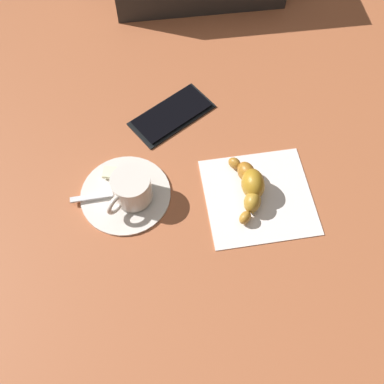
{
  "coord_description": "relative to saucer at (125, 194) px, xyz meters",
  "views": [
    {
      "loc": [
        -0.04,
        -0.34,
        0.64
      ],
      "look_at": [
        0.01,
        0.01,
        0.01
      ],
      "focal_mm": 42.35,
      "sensor_mm": 36.0,
      "label": 1
    }
  ],
  "objects": [
    {
      "name": "croissant",
      "position": [
        0.2,
        -0.02,
        0.02
      ],
      "size": [
        0.05,
        0.13,
        0.05
      ],
      "color": "#A77226",
      "rests_on": "napkin"
    },
    {
      "name": "sugar_packet",
      "position": [
        -0.01,
        0.03,
        0.01
      ],
      "size": [
        0.06,
        0.03,
        0.01
      ],
      "primitive_type": "cube",
      "rotation": [
        0.0,
        0.0,
        9.2
      ],
      "color": "beige",
      "rests_on": "saucer"
    },
    {
      "name": "ground_plane",
      "position": [
        0.1,
        -0.02,
        -0.0
      ],
      "size": [
        1.8,
        1.8,
        0.0
      ],
      "primitive_type": "plane",
      "color": "#A55835"
    },
    {
      "name": "napkin",
      "position": [
        0.21,
        -0.03,
        -0.0
      ],
      "size": [
        0.18,
        0.17,
        0.0
      ],
      "primitive_type": "cube",
      "rotation": [
        0.0,
        0.0,
        0.03
      ],
      "color": "silver",
      "rests_on": "ground"
    },
    {
      "name": "espresso_cup",
      "position": [
        0.01,
        -0.01,
        0.03
      ],
      "size": [
        0.07,
        0.07,
        0.05
      ],
      "color": "silver",
      "rests_on": "saucer"
    },
    {
      "name": "cell_phone",
      "position": [
        0.09,
        0.15,
        -0.0
      ],
      "size": [
        0.16,
        0.14,
        0.01
      ],
      "color": "black",
      "rests_on": "ground"
    },
    {
      "name": "teaspoon",
      "position": [
        -0.01,
        -0.0,
        0.01
      ],
      "size": [
        0.12,
        0.02,
        0.01
      ],
      "color": "silver",
      "rests_on": "saucer"
    },
    {
      "name": "saucer",
      "position": [
        0.0,
        0.0,
        0.0
      ],
      "size": [
        0.15,
        0.15,
        0.01
      ],
      "primitive_type": "cylinder",
      "color": "silver",
      "rests_on": "ground"
    }
  ]
}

